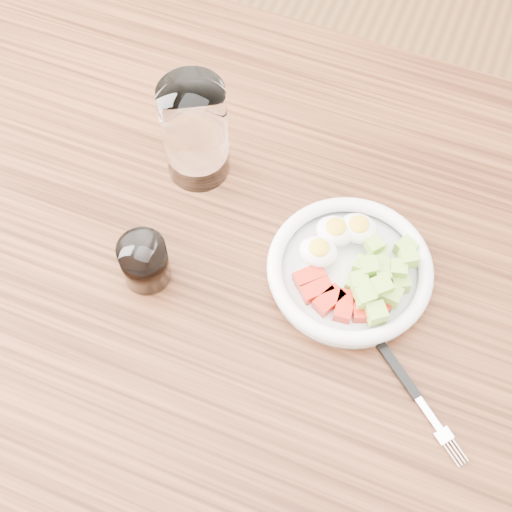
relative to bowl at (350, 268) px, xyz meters
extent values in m
plane|color=brown|center=(-0.11, -0.04, -0.79)|extent=(4.00, 4.00, 0.00)
cube|color=brown|center=(-0.76, 0.31, -0.42)|extent=(0.07, 0.07, 0.73)
cube|color=brown|center=(-0.11, -0.04, -0.04)|extent=(1.50, 0.90, 0.04)
cylinder|color=white|center=(0.00, 0.00, -0.01)|extent=(0.20, 0.20, 0.01)
torus|color=white|center=(0.00, 0.00, 0.00)|extent=(0.21, 0.21, 0.02)
cube|color=red|center=(-0.04, -0.03, 0.00)|extent=(0.04, 0.04, 0.02)
cube|color=red|center=(-0.03, -0.05, 0.00)|extent=(0.04, 0.04, 0.02)
cube|color=red|center=(-0.01, -0.05, 0.00)|extent=(0.04, 0.04, 0.02)
cube|color=red|center=(0.01, -0.05, 0.00)|extent=(0.02, 0.04, 0.02)
cube|color=red|center=(0.03, -0.05, 0.00)|extent=(0.03, 0.04, 0.02)
cube|color=red|center=(0.04, -0.03, 0.00)|extent=(0.04, 0.04, 0.02)
ellipsoid|color=white|center=(-0.03, 0.04, 0.01)|extent=(0.05, 0.04, 0.03)
ellipsoid|color=yellow|center=(-0.03, 0.04, 0.02)|extent=(0.03, 0.03, 0.01)
ellipsoid|color=white|center=(-0.01, 0.05, 0.01)|extent=(0.05, 0.04, 0.03)
ellipsoid|color=yellow|center=(-0.01, 0.05, 0.02)|extent=(0.03, 0.03, 0.01)
ellipsoid|color=white|center=(-0.04, 0.00, 0.01)|extent=(0.05, 0.04, 0.03)
ellipsoid|color=yellow|center=(-0.04, 0.00, 0.02)|extent=(0.03, 0.03, 0.01)
cube|color=#A6CC4E|center=(0.05, -0.05, 0.01)|extent=(0.03, 0.03, 0.02)
cube|color=#A6CC4E|center=(0.01, -0.02, 0.00)|extent=(0.02, 0.02, 0.02)
cube|color=#A6CC4E|center=(0.02, 0.02, 0.00)|extent=(0.02, 0.02, 0.02)
cube|color=#A6CC4E|center=(0.06, 0.03, 0.02)|extent=(0.03, 0.03, 0.02)
cube|color=#A6CC4E|center=(0.06, 0.01, 0.02)|extent=(0.02, 0.02, 0.02)
cube|color=#A6CC4E|center=(0.04, -0.02, 0.01)|extent=(0.02, 0.02, 0.02)
cube|color=#A6CC4E|center=(0.03, -0.04, 0.02)|extent=(0.03, 0.03, 0.02)
cube|color=#A6CC4E|center=(0.06, 0.00, 0.01)|extent=(0.03, 0.03, 0.02)
cube|color=#A6CC4E|center=(0.03, 0.03, 0.00)|extent=(0.02, 0.02, 0.02)
cube|color=#A6CC4E|center=(0.04, -0.02, 0.02)|extent=(0.03, 0.03, 0.02)
cube|color=#A6CC4E|center=(0.03, 0.01, 0.01)|extent=(0.03, 0.03, 0.02)
cube|color=#A6CC4E|center=(0.02, 0.00, 0.02)|extent=(0.03, 0.03, 0.02)
cube|color=#A6CC4E|center=(0.01, 0.01, 0.00)|extent=(0.02, 0.02, 0.02)
cube|color=#A6CC4E|center=(0.04, 0.00, 0.02)|extent=(0.02, 0.02, 0.02)
cube|color=#A6CC4E|center=(0.06, 0.05, 0.00)|extent=(0.03, 0.03, 0.02)
cube|color=#A6CC4E|center=(0.02, -0.02, 0.02)|extent=(0.03, 0.03, 0.02)
cube|color=#A6CC4E|center=(0.02, 0.03, 0.02)|extent=(0.03, 0.03, 0.02)
cube|color=#A6CC4E|center=(0.06, -0.03, 0.01)|extent=(0.02, 0.02, 0.02)
cube|color=#A6CC4E|center=(0.03, -0.04, 0.01)|extent=(0.02, 0.02, 0.02)
cube|color=#A6CC4E|center=(0.01, 0.00, 0.01)|extent=(0.02, 0.02, 0.02)
cube|color=black|center=(0.09, -0.10, -0.02)|extent=(0.07, 0.06, 0.01)
cube|color=silver|center=(0.14, -0.14, -0.02)|extent=(0.04, 0.04, 0.00)
cube|color=silver|center=(0.17, -0.16, -0.02)|extent=(0.02, 0.02, 0.00)
cylinder|color=silver|center=(0.18, -0.18, -0.02)|extent=(0.02, 0.02, 0.00)
cylinder|color=silver|center=(0.18, -0.17, -0.02)|extent=(0.02, 0.02, 0.00)
cylinder|color=silver|center=(0.18, -0.17, -0.02)|extent=(0.02, 0.02, 0.00)
cylinder|color=silver|center=(0.19, -0.17, -0.02)|extent=(0.02, 0.02, 0.00)
cylinder|color=white|center=(-0.25, 0.08, 0.06)|extent=(0.09, 0.09, 0.15)
cylinder|color=white|center=(-0.24, -0.09, 0.02)|extent=(0.06, 0.06, 0.07)
cylinder|color=black|center=(-0.24, -0.09, 0.01)|extent=(0.05, 0.05, 0.06)
camera|label=1|loc=(0.04, -0.43, 0.80)|focal=50.00mm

